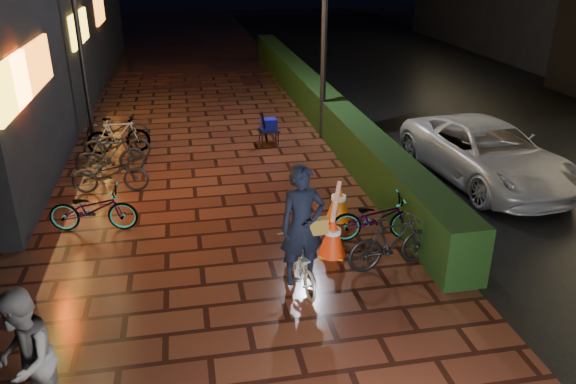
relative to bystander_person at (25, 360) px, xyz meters
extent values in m
plane|color=#381911|center=(2.45, 3.46, -0.82)|extent=(80.00, 80.00, 0.00)
cube|color=black|center=(11.45, 8.46, -0.82)|extent=(11.00, 60.00, 0.01)
cube|color=black|center=(5.75, 11.46, -0.32)|extent=(0.70, 20.00, 1.00)
imported|color=#5F5F62|center=(0.00, 0.00, 0.00)|extent=(0.67, 0.84, 1.64)
imported|color=silver|center=(8.20, 5.48, -0.18)|extent=(2.56, 4.75, 1.27)
cube|color=yellow|center=(-1.00, 4.96, 1.78)|extent=(0.08, 2.00, 0.90)
cube|color=orange|center=(-1.00, 6.46, 1.78)|extent=(0.08, 3.00, 0.90)
cube|color=yellow|center=(-1.00, 12.46, 1.78)|extent=(0.08, 2.80, 0.90)
cube|color=orange|center=(-1.00, 17.46, 1.78)|extent=(0.08, 2.20, 0.90)
cylinder|color=black|center=(5.41, 9.06, 1.98)|extent=(0.19, 0.19, 5.61)
cylinder|color=black|center=(-0.66, 10.16, 1.62)|extent=(0.17, 0.17, 4.88)
imported|color=silver|center=(3.35, 2.13, -0.46)|extent=(0.63, 1.42, 0.72)
imported|color=black|center=(3.36, 2.02, 0.23)|extent=(0.72, 0.51, 1.84)
cube|color=brown|center=(3.57, 2.03, 0.19)|extent=(0.33, 0.17, 0.23)
cone|color=red|center=(4.07, 2.90, -0.45)|extent=(0.46, 0.46, 0.74)
cone|color=orange|center=(4.52, 4.19, -0.45)|extent=(0.46, 0.46, 0.74)
cube|color=#F3610C|center=(4.07, 2.90, -0.81)|extent=(0.51, 0.51, 0.03)
cube|color=#FF5C0D|center=(4.52, 4.19, -0.81)|extent=(0.51, 0.51, 0.03)
cube|color=#F63B0E|center=(4.29, 3.54, -0.13)|extent=(0.60, 1.51, 0.07)
cube|color=black|center=(3.91, 8.73, -0.43)|extent=(0.55, 0.46, 0.04)
cylinder|color=black|center=(3.70, 8.55, -0.64)|extent=(0.03, 0.03, 0.37)
cylinder|color=black|center=(4.13, 8.56, -0.64)|extent=(0.03, 0.03, 0.37)
cylinder|color=black|center=(3.69, 8.89, -0.64)|extent=(0.03, 0.03, 0.37)
cylinder|color=black|center=(4.12, 8.91, -0.64)|extent=(0.03, 0.03, 0.37)
cube|color=#0C0F9D|center=(3.91, 8.73, -0.27)|extent=(0.40, 0.34, 0.29)
cylinder|color=black|center=(3.77, 8.58, -0.29)|extent=(0.25, 0.37, 0.94)
imported|color=black|center=(0.06, 4.58, -0.41)|extent=(1.63, 0.75, 0.83)
imported|color=black|center=(0.10, 7.33, -0.36)|extent=(1.57, 0.65, 0.92)
imported|color=black|center=(0.15, 8.28, -0.41)|extent=(1.59, 0.58, 0.83)
imported|color=black|center=(0.15, 8.80, -0.36)|extent=(1.54, 0.48, 0.92)
imported|color=black|center=(0.18, 6.33, -0.41)|extent=(1.60, 0.64, 0.83)
imported|color=black|center=(0.05, 9.63, -0.41)|extent=(1.58, 0.56, 0.83)
imported|color=black|center=(4.94, 3.28, -0.41)|extent=(1.61, 0.67, 0.83)
imported|color=black|center=(4.89, 2.33, -0.36)|extent=(1.58, 0.67, 0.92)
camera|label=1|loc=(1.81, -5.03, 3.91)|focal=35.00mm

